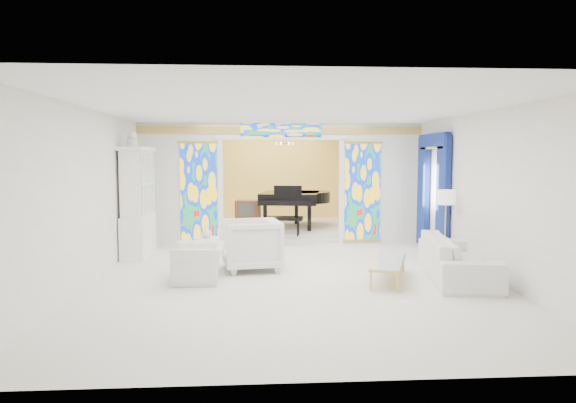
{
  "coord_description": "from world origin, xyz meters",
  "views": [
    {
      "loc": [
        -0.65,
        -10.75,
        2.18
      ],
      "look_at": [
        0.05,
        0.2,
        1.22
      ],
      "focal_mm": 32.0,
      "sensor_mm": 36.0,
      "label": 1
    }
  ],
  "objects": [
    {
      "name": "gold_curtain_back",
      "position": [
        0.0,
        5.88,
        1.5
      ],
      "size": [
        6.7,
        0.1,
        2.9
      ],
      "primitive_type": "cube",
      "color": "#EAB351",
      "rests_on": "wall_back"
    },
    {
      "name": "tv_console",
      "position": [
        -0.86,
        3.58,
        0.68
      ],
      "size": [
        0.73,
        0.55,
        0.78
      ],
      "rotation": [
        0.0,
        0.0,
        -0.15
      ],
      "color": "#57321F",
      "rests_on": "alcove_platform"
    },
    {
      "name": "alcove_platform",
      "position": [
        0.0,
        4.1,
        0.09
      ],
      "size": [
        6.8,
        3.8,
        0.18
      ],
      "primitive_type": "cube",
      "color": "white",
      "rests_on": "floor"
    },
    {
      "name": "stained_glass_right",
      "position": [
        2.03,
        1.89,
        1.3
      ],
      "size": [
        0.9,
        0.04,
        2.4
      ],
      "primitive_type": "cube",
      "color": "gold",
      "rests_on": "partition_wall"
    },
    {
      "name": "chandelier",
      "position": [
        0.2,
        4.0,
        2.55
      ],
      "size": [
        0.48,
        0.48,
        0.3
      ],
      "primitive_type": "cylinder",
      "color": "gold",
      "rests_on": "ceiling"
    },
    {
      "name": "partition_wall",
      "position": [
        0.0,
        2.0,
        1.65
      ],
      "size": [
        7.0,
        0.22,
        3.0
      ],
      "color": "white",
      "rests_on": "floor"
    },
    {
      "name": "wall_back",
      "position": [
        0.0,
        6.0,
        1.5
      ],
      "size": [
        7.0,
        0.02,
        3.0
      ],
      "primitive_type": "cube",
      "color": "white",
      "rests_on": "floor"
    },
    {
      "name": "floor",
      "position": [
        0.0,
        0.0,
        0.0
      ],
      "size": [
        12.0,
        12.0,
        0.0
      ],
      "primitive_type": "plane",
      "color": "white",
      "rests_on": "ground"
    },
    {
      "name": "vase",
      "position": [
        -1.58,
        -0.98,
        0.74
      ],
      "size": [
        0.27,
        0.27,
        0.21
      ],
      "primitive_type": "imported",
      "rotation": [
        0.0,
        0.0,
        0.44
      ],
      "color": "silver",
      "rests_on": "side_table"
    },
    {
      "name": "stained_glass_transom",
      "position": [
        0.0,
        1.89,
        2.82
      ],
      "size": [
        2.0,
        0.04,
        0.34
      ],
      "primitive_type": "cube",
      "color": "gold",
      "rests_on": "partition_wall"
    },
    {
      "name": "armchair_left",
      "position": [
        -1.64,
        -1.83,
        0.32
      ],
      "size": [
        0.9,
        1.02,
        0.64
      ],
      "primitive_type": "imported",
      "rotation": [
        0.0,
        0.0,
        -1.54
      ],
      "color": "white",
      "rests_on": "floor"
    },
    {
      "name": "wall_right",
      "position": [
        3.5,
        0.0,
        1.5
      ],
      "size": [
        0.02,
        12.0,
        3.0
      ],
      "primitive_type": "cube",
      "color": "white",
      "rests_on": "floor"
    },
    {
      "name": "sofa",
      "position": [
        2.95,
        -1.94,
        0.37
      ],
      "size": [
        1.42,
        2.69,
        0.75
      ],
      "primitive_type": "imported",
      "rotation": [
        0.0,
        0.0,
        1.4
      ],
      "color": "white",
      "rests_on": "floor"
    },
    {
      "name": "blue_drapes",
      "position": [
        3.4,
        0.7,
        1.58
      ],
      "size": [
        0.14,
        1.85,
        2.65
      ],
      "color": "navy",
      "rests_on": "wall_right"
    },
    {
      "name": "stained_glass_left",
      "position": [
        -2.03,
        1.89,
        1.3
      ],
      "size": [
        0.9,
        0.04,
        2.4
      ],
      "primitive_type": "cube",
      "color": "gold",
      "rests_on": "partition_wall"
    },
    {
      "name": "armchair_right",
      "position": [
        -0.73,
        -0.99,
        0.49
      ],
      "size": [
        1.23,
        1.2,
        0.98
      ],
      "primitive_type": "imported",
      "rotation": [
        0.0,
        0.0,
        -1.42
      ],
      "color": "white",
      "rests_on": "floor"
    },
    {
      "name": "coffee_table",
      "position": [
        1.67,
        -2.04,
        0.34
      ],
      "size": [
        1.04,
        1.73,
        0.37
      ],
      "rotation": [
        0.0,
        0.0,
        -0.34
      ],
      "color": "silver",
      "rests_on": "floor"
    },
    {
      "name": "grand_piano",
      "position": [
        0.51,
        3.81,
        1.0
      ],
      "size": [
        2.24,
        3.13,
        1.21
      ],
      "rotation": [
        0.0,
        0.0,
        -0.18
      ],
      "color": "black",
      "rests_on": "alcove_platform"
    },
    {
      "name": "wall_front",
      "position": [
        0.0,
        -6.0,
        1.5
      ],
      "size": [
        7.0,
        0.02,
        3.0
      ],
      "primitive_type": "cube",
      "color": "white",
      "rests_on": "floor"
    },
    {
      "name": "floor_lamp",
      "position": [
        3.2,
        -0.66,
        1.29
      ],
      "size": [
        0.42,
        0.42,
        1.51
      ],
      "rotation": [
        0.0,
        0.0,
        0.16
      ],
      "color": "gold",
      "rests_on": "floor"
    },
    {
      "name": "side_table",
      "position": [
        -1.58,
        -0.98,
        0.41
      ],
      "size": [
        0.63,
        0.63,
        0.63
      ],
      "rotation": [
        0.0,
        0.0,
        0.27
      ],
      "color": "white",
      "rests_on": "floor"
    },
    {
      "name": "wall_left",
      "position": [
        -3.5,
        0.0,
        1.5
      ],
      "size": [
        0.02,
        12.0,
        3.0
      ],
      "primitive_type": "cube",
      "color": "white",
      "rests_on": "floor"
    },
    {
      "name": "china_cabinet",
      "position": [
        -3.22,
        0.6,
        1.17
      ],
      "size": [
        0.56,
        1.46,
        2.72
      ],
      "color": "white",
      "rests_on": "floor"
    },
    {
      "name": "ceiling",
      "position": [
        0.0,
        0.0,
        3.0
      ],
      "size": [
        7.0,
        12.0,
        0.02
      ],
      "primitive_type": "cube",
      "color": "white",
      "rests_on": "wall_back"
    }
  ]
}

